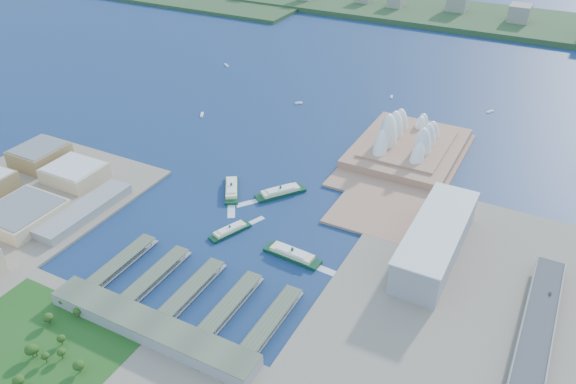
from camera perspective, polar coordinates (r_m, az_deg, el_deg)
The scene contains 20 objects.
ground at distance 585.38m, azimuth -6.35°, elevation -5.30°, with size 3000.00×3000.00×0.00m, color #0E2645.
east_land at distance 482.85m, azimuth 15.57°, elevation -16.38°, with size 240.00×500.00×3.00m, color gray.
peninsula at distance 747.31m, azimuth 11.76°, elevation 3.30°, with size 135.00×220.00×3.00m, color #A27259.
far_shore at distance 1427.86m, azimuth 16.74°, elevation 16.83°, with size 2200.00×260.00×12.00m, color #2D4926.
opera_house at distance 751.39m, azimuth 12.30°, elevation 6.03°, with size 134.00×180.00×58.00m, color white, non-canonical shape.
toaster_building at distance 571.91m, azimuth 14.77°, elevation -4.77°, with size 45.00×155.00×35.00m, color gray.
ferry_wharves at distance 530.05m, azimuth -9.60°, elevation -9.66°, with size 184.00×90.00×9.30m, color #4B5440, non-canonical shape.
terminal_building at distance 494.68m, azimuth -13.74°, elevation -13.30°, with size 200.00×28.00×12.00m, color gray.
park at distance 513.74m, azimuth -24.39°, elevation -13.44°, with size 150.00×110.00×16.00m, color #194714, non-canonical shape.
far_skyline at distance 1400.94m, azimuth 16.76°, elevation 17.97°, with size 1900.00×140.00×55.00m, color gray, non-canonical shape.
ferry_a at distance 666.39m, azimuth -5.77°, elevation 0.47°, with size 15.23×59.83×11.31m, color #0E391F, non-canonical shape.
ferry_b at distance 657.27m, azimuth -0.76°, elevation 0.16°, with size 15.41×60.54×11.45m, color #0E391F, non-canonical shape.
ferry_c at distance 598.32m, azimuth -5.92°, elevation -3.78°, with size 12.33×48.44×9.16m, color #0E391F, non-canonical shape.
ferry_d at distance 561.59m, azimuth 0.43°, elevation -6.18°, with size 15.42×60.58×11.46m, color #0E391F, non-canonical shape.
boat_a at distance 866.66m, azimuth -8.75°, elevation 7.80°, with size 3.88×15.53×2.99m, color white, non-canonical shape.
boat_b at distance 897.25m, azimuth 1.11°, elevation 9.06°, with size 4.02×11.50×3.10m, color white, non-canonical shape.
boat_c at distance 920.97m, azimuth 19.87°, elevation 7.72°, with size 3.69×12.65×2.85m, color white, non-canonical shape.
boat_d at distance 1066.71m, azimuth -6.27°, elevation 12.71°, with size 3.44×15.72×2.65m, color white, non-canonical shape.
boat_e at distance 936.01m, azimuth 10.47°, elevation 9.52°, with size 3.37×10.60×2.60m, color white, non-canonical shape.
car_c at distance 552.71m, azimuth 25.09°, elevation -9.31°, with size 2.05×5.03×1.46m, color slate.
Camera 1 is at (272.52, -377.52, 354.80)m, focal length 35.00 mm.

